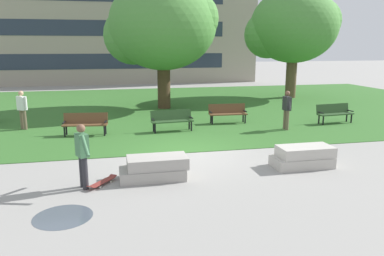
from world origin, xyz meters
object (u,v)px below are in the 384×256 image
concrete_block_left (303,157)px  park_bench_near_right (228,112)px  park_bench_far_right (172,119)px  concrete_block_center (155,168)px  park_bench_near_left (334,112)px  person_bystander_near_lawn (22,108)px  person_bystander_far_lawn (287,108)px  person_skateboarder (82,152)px  skateboard (102,182)px  park_bench_far_left (85,122)px

concrete_block_left → park_bench_near_right: 6.80m
park_bench_near_right → park_bench_far_right: same height
concrete_block_center → park_bench_near_right: bearing=58.0°
park_bench_near_left → person_bystander_near_lawn: 14.30m
person_bystander_far_lawn → park_bench_near_right: bearing=136.9°
concrete_block_center → person_bystander_near_lawn: size_ratio=1.10×
person_skateboarder → park_bench_far_right: (3.31, 6.06, -0.43)m
concrete_block_center → park_bench_near_left: size_ratio=1.02×
park_bench_far_right → person_bystander_far_lawn: 5.03m
park_bench_near_right → person_bystander_near_lawn: size_ratio=1.07×
concrete_block_left → park_bench_near_left: (4.69, 5.69, 0.23)m
concrete_block_left → person_bystander_far_lawn: person_bystander_far_lawn is taller
park_bench_near_left → park_bench_near_right: 5.09m
park_bench_near_left → person_bystander_far_lawn: person_bystander_far_lawn is taller
skateboard → person_bystander_near_lawn: (-3.49, 7.64, 0.90)m
park_bench_near_right → person_bystander_far_lawn: bearing=-43.1°
person_skateboarder → person_bystander_far_lawn: (8.26, 5.25, 0.02)m
park_bench_far_left → concrete_block_center: bearing=-69.4°
park_bench_near_left → person_bystander_far_lawn: (-2.89, -0.85, 0.45)m
person_skateboarder → person_bystander_near_lawn: person_bystander_near_lawn is taller
park_bench_near_left → person_bystander_far_lawn: size_ratio=1.08×
concrete_block_center → park_bench_far_left: size_ratio=1.01×
person_bystander_near_lawn → park_bench_far_left: bearing=-31.3°
concrete_block_left → skateboard: size_ratio=1.97×
concrete_block_center → skateboard: (-1.42, -0.18, -0.22)m
concrete_block_left → park_bench_near_right: park_bench_near_right is taller
park_bench_far_left → person_bystander_far_lawn: (8.56, -0.84, 0.45)m
concrete_block_left → park_bench_far_left: bearing=139.9°
concrete_block_left → person_bystander_far_lawn: 5.21m
concrete_block_center → skateboard: 1.45m
skateboard → park_bench_near_right: size_ratio=0.51×
concrete_block_left → park_bench_far_right: bearing=119.2°
person_skateboarder → skateboard: 1.00m
concrete_block_left → person_skateboarder: bearing=-176.4°
park_bench_near_left → park_bench_near_right: bearing=167.6°
concrete_block_left → park_bench_near_right: (-0.28, 6.79, 0.23)m
concrete_block_center → person_skateboarder: (-1.88, -0.30, 0.66)m
skateboard → park_bench_far_left: 6.04m
concrete_block_center → skateboard: concrete_block_center is taller
park_bench_near_left → park_bench_far_left: same height
concrete_block_left → park_bench_near_left: bearing=50.5°
person_skateboarder → person_bystander_far_lawn: bearing=32.5°
person_skateboarder → park_bench_far_right: person_skateboarder is taller
park_bench_near_right → skateboard: bearing=-129.0°
skateboard → park_bench_far_right: bearing=64.3°
concrete_block_center → park_bench_far_right: size_ratio=1.02×
concrete_block_center → person_skateboarder: 2.01m
skateboard → park_bench_near_right: park_bench_near_right is taller
person_skateboarder → person_bystander_far_lawn: size_ratio=1.00×
person_skateboarder → park_bench_near_right: size_ratio=0.94×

